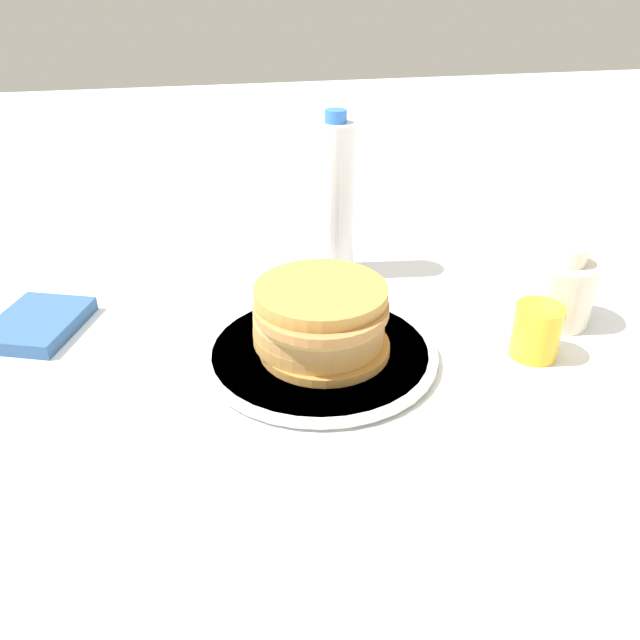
# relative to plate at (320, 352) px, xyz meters

# --- Properties ---
(ground_plane) EXTENTS (4.00, 4.00, 0.00)m
(ground_plane) POSITION_rel_plate_xyz_m (-0.01, -0.02, -0.01)
(ground_plane) COLOR white
(plate) EXTENTS (0.30, 0.30, 0.01)m
(plate) POSITION_rel_plate_xyz_m (0.00, 0.00, 0.00)
(plate) COLOR silver
(plate) RESTS_ON ground_plane
(pancake_stack) EXTENTS (0.18, 0.17, 0.08)m
(pancake_stack) POSITION_rel_plate_xyz_m (-0.00, 0.00, 0.05)
(pancake_stack) COLOR #BF853A
(pancake_stack) RESTS_ON plate
(juice_glass) EXTENTS (0.06, 0.06, 0.07)m
(juice_glass) POSITION_rel_plate_xyz_m (0.05, 0.27, 0.03)
(juice_glass) COLOR yellow
(juice_glass) RESTS_ON ground_plane
(cream_jug) EXTENTS (0.09, 0.09, 0.11)m
(cream_jug) POSITION_rel_plate_xyz_m (-0.02, 0.34, 0.04)
(cream_jug) COLOR beige
(cream_jug) RESTS_ON ground_plane
(water_bottle_near) EXTENTS (0.06, 0.06, 0.25)m
(water_bottle_near) POSITION_rel_plate_xyz_m (-0.24, 0.07, 0.11)
(water_bottle_near) COLOR white
(water_bottle_near) RESTS_ON ground_plane
(napkin) EXTENTS (0.17, 0.15, 0.02)m
(napkin) POSITION_rel_plate_xyz_m (-0.14, -0.36, 0.00)
(napkin) COLOR #33598C
(napkin) RESTS_ON ground_plane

